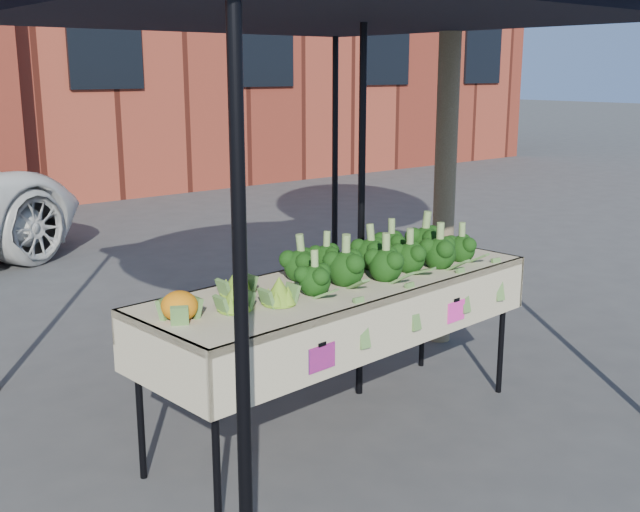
{
  "coord_description": "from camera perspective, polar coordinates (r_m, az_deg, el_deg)",
  "views": [
    {
      "loc": [
        -2.76,
        -3.05,
        2.03
      ],
      "look_at": [
        -0.03,
        0.26,
        1.0
      ],
      "focal_mm": 43.52,
      "sensor_mm": 36.0,
      "label": 1
    }
  ],
  "objects": [
    {
      "name": "ground",
      "position": [
        4.58,
        2.4,
        -12.81
      ],
      "size": [
        90.0,
        90.0,
        0.0
      ],
      "primitive_type": "plane",
      "color": "#37373A"
    },
    {
      "name": "table",
      "position": [
        4.43,
        1.66,
        -7.4
      ],
      "size": [
        2.45,
        0.97,
        0.9
      ],
      "color": "#BCB091",
      "rests_on": "ground"
    },
    {
      "name": "canopy",
      "position": [
        4.55,
        -0.86,
        5.16
      ],
      "size": [
        3.16,
        3.16,
        2.74
      ],
      "primitive_type": null,
      "color": "black",
      "rests_on": "ground"
    },
    {
      "name": "broccoli_heap",
      "position": [
        4.46,
        4.16,
        0.45
      ],
      "size": [
        1.36,
        0.56,
        0.25
      ],
      "primitive_type": "ellipsoid",
      "color": "black",
      "rests_on": "table"
    },
    {
      "name": "romanesco_cluster",
      "position": [
        3.86,
        -5.59,
        -2.08
      ],
      "size": [
        0.42,
        0.46,
        0.19
      ],
      "primitive_type": "ellipsoid",
      "color": "#79AF2F",
      "rests_on": "table"
    },
    {
      "name": "cauliflower_pair",
      "position": [
        3.64,
        -10.3,
        -3.35
      ],
      "size": [
        0.19,
        0.19,
        0.17
      ],
      "primitive_type": "ellipsoid",
      "color": "orange",
      "rests_on": "table"
    },
    {
      "name": "street_tree",
      "position": [
        5.78,
        9.6,
        16.27
      ],
      "size": [
        2.36,
        2.36,
        4.66
      ],
      "primitive_type": null,
      "color": "#1E4C14",
      "rests_on": "ground"
    }
  ]
}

